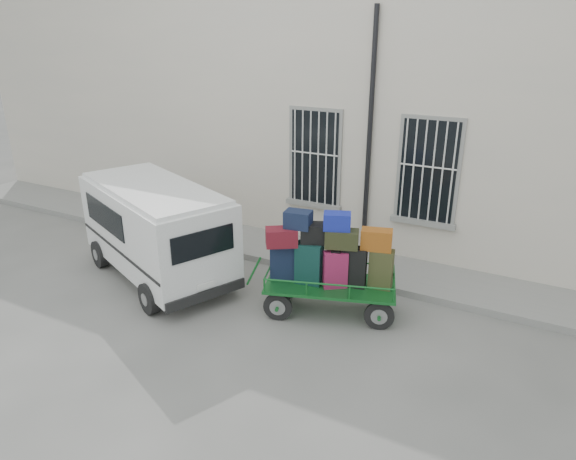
# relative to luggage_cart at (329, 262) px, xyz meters

# --- Properties ---
(ground) EXTENTS (80.00, 80.00, 0.00)m
(ground) POSITION_rel_luggage_cart_xyz_m (-1.29, -0.05, -1.07)
(ground) COLOR #61615D
(ground) RESTS_ON ground
(building) EXTENTS (24.00, 5.15, 6.00)m
(building) POSITION_rel_luggage_cart_xyz_m (-1.29, 5.45, 1.93)
(building) COLOR beige
(building) RESTS_ON ground
(sidewalk) EXTENTS (24.00, 1.70, 0.15)m
(sidewalk) POSITION_rel_luggage_cart_xyz_m (-1.29, 2.15, -1.00)
(sidewalk) COLOR gray
(sidewalk) RESTS_ON ground
(luggage_cart) EXTENTS (2.89, 1.79, 2.03)m
(luggage_cart) POSITION_rel_luggage_cart_xyz_m (0.00, 0.00, 0.00)
(luggage_cart) COLOR black
(luggage_cart) RESTS_ON ground
(van) EXTENTS (4.46, 3.21, 2.09)m
(van) POSITION_rel_luggage_cart_xyz_m (-3.89, -0.30, 0.12)
(van) COLOR silver
(van) RESTS_ON ground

